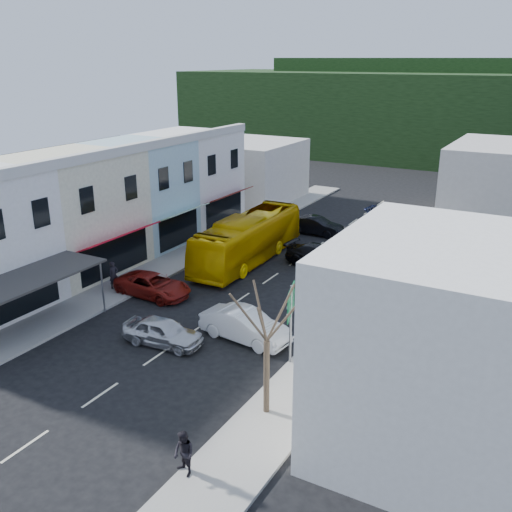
{
  "coord_description": "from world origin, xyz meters",
  "views": [
    {
      "loc": [
        16.47,
        -23.5,
        13.95
      ],
      "look_at": [
        0.0,
        6.0,
        2.2
      ],
      "focal_mm": 40.0,
      "sensor_mm": 36.0,
      "label": 1
    }
  ],
  "objects": [
    {
      "name": "ground",
      "position": [
        0.0,
        0.0,
        0.0
      ],
      "size": [
        120.0,
        120.0,
        0.0
      ],
      "primitive_type": "plane",
      "color": "black",
      "rests_on": "ground"
    },
    {
      "name": "sidewalk_left",
      "position": [
        -7.5,
        10.0,
        0.07
      ],
      "size": [
        3.0,
        52.0,
        0.15
      ],
      "primitive_type": "cube",
      "color": "gray",
      "rests_on": "ground"
    },
    {
      "name": "sidewalk_right",
      "position": [
        7.5,
        10.0,
        0.07
      ],
      "size": [
        3.0,
        52.0,
        0.15
      ],
      "primitive_type": "cube",
      "color": "gray",
      "rests_on": "ground"
    },
    {
      "name": "shopfront_row",
      "position": [
        -12.49,
        5.0,
        4.0
      ],
      "size": [
        8.25,
        30.0,
        8.0
      ],
      "color": "silver",
      "rests_on": "ground"
    },
    {
      "name": "right_building",
      "position": [
        13.5,
        -4.0,
        4.0
      ],
      "size": [
        8.0,
        9.0,
        8.0
      ],
      "primitive_type": "cube",
      "color": "silver",
      "rests_on": "ground"
    },
    {
      "name": "distant_block_left",
      "position": [
        -12.0,
        27.0,
        3.0
      ],
      "size": [
        8.0,
        10.0,
        6.0
      ],
      "primitive_type": "cube",
      "color": "#B7B2A8",
      "rests_on": "ground"
    },
    {
      "name": "distant_block_right",
      "position": [
        11.0,
        30.0,
        3.5
      ],
      "size": [
        8.0,
        12.0,
        7.0
      ],
      "primitive_type": "cube",
      "color": "#B7B2A8",
      "rests_on": "ground"
    },
    {
      "name": "hillside",
      "position": [
        -1.45,
        65.09,
        6.73
      ],
      "size": [
        80.0,
        26.0,
        14.0
      ],
      "color": "black",
      "rests_on": "ground"
    },
    {
      "name": "bus",
      "position": [
        -3.04,
        10.29,
        1.55
      ],
      "size": [
        2.9,
        11.68,
        3.1
      ],
      "primitive_type": "imported",
      "rotation": [
        0.0,
        0.0,
        0.03
      ],
      "color": "#D6A303",
      "rests_on": "ground"
    },
    {
      "name": "car_silver",
      "position": [
        -0.49,
        -2.91,
        0.7
      ],
      "size": [
        4.55,
        2.2,
        1.4
      ],
      "primitive_type": "imported",
      "rotation": [
        0.0,
        0.0,
        1.66
      ],
      "color": "silver",
      "rests_on": "ground"
    },
    {
      "name": "car_white",
      "position": [
        2.92,
        -0.41,
        0.7
      ],
      "size": [
        4.57,
        2.27,
        1.4
      ],
      "primitive_type": "imported",
      "rotation": [
        0.0,
        0.0,
        1.46
      ],
      "color": "silver",
      "rests_on": "ground"
    },
    {
      "name": "car_red",
      "position": [
        -5.0,
        1.89,
        0.7
      ],
      "size": [
        4.66,
        2.04,
        1.4
      ],
      "primitive_type": "imported",
      "rotation": [
        0.0,
        0.0,
        1.54
      ],
      "color": "maroon",
      "rests_on": "ground"
    },
    {
      "name": "car_black_near",
      "position": [
        2.09,
        11.72,
        0.7
      ],
      "size": [
        4.66,
        2.27,
        1.4
      ],
      "primitive_type": "imported",
      "rotation": [
        0.0,
        0.0,
        1.47
      ],
      "color": "black",
      "rests_on": "ground"
    },
    {
      "name": "car_black_far",
      "position": [
        -1.38,
        18.81,
        0.7
      ],
      "size": [
        4.42,
        1.85,
        1.4
      ],
      "primitive_type": "imported",
      "rotation": [
        0.0,
        0.0,
        1.56
      ],
      "color": "black",
      "rests_on": "ground"
    },
    {
      "name": "car_navy_far",
      "position": [
        3.63,
        24.24,
        0.7
      ],
      "size": [
        4.71,
        2.45,
        1.4
      ],
      "primitive_type": "imported",
      "rotation": [
        0.0,
        0.0,
        1.43
      ],
      "color": "black",
      "rests_on": "ground"
    },
    {
      "name": "pedestrian_left",
      "position": [
        -7.71,
        1.38,
        1.0
      ],
      "size": [
        0.57,
        0.7,
        1.7
      ],
      "primitive_type": "imported",
      "rotation": [
        0.0,
        0.0,
        1.25
      ],
      "color": "black",
      "rests_on": "sidewalk_left"
    },
    {
      "name": "pedestrian_right",
      "position": [
        6.3,
        -10.42,
        1.0
      ],
      "size": [
        0.81,
        0.65,
        1.7
      ],
      "primitive_type": "imported",
      "rotation": [
        0.0,
        0.0,
        -0.35
      ],
      "color": "black",
      "rests_on": "sidewalk_right"
    },
    {
      "name": "direction_sign",
      "position": [
        6.09,
        -1.58,
        2.05
      ],
      "size": [
        1.22,
        1.96,
        4.1
      ],
      "primitive_type": null,
      "rotation": [
        0.0,
        0.0,
        0.29
      ],
      "color": "#0D582F",
      "rests_on": "ground"
    },
    {
      "name": "street_tree",
      "position": [
        7.01,
        -5.69,
        3.38
      ],
      "size": [
        3.4,
        3.4,
        6.76
      ],
      "primitive_type": null,
      "rotation": [
        0.0,
        0.0,
        -0.32
      ],
      "color": "#362A1E",
      "rests_on": "ground"
    },
    {
      "name": "traffic_signal",
      "position": [
        6.45,
        28.71,
        2.54
      ],
      "size": [
        1.18,
        1.35,
        5.07
      ],
      "primitive_type": null,
      "rotation": [
        0.0,
        0.0,
        3.5
      ],
      "color": "black",
      "rests_on": "ground"
    }
  ]
}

